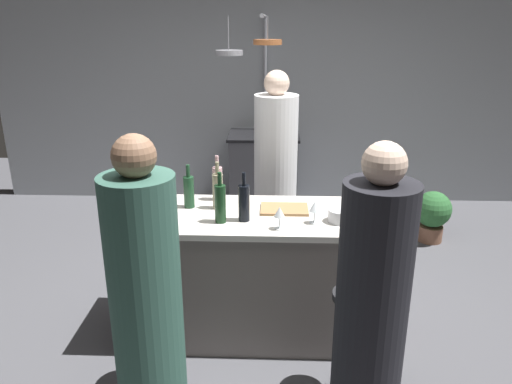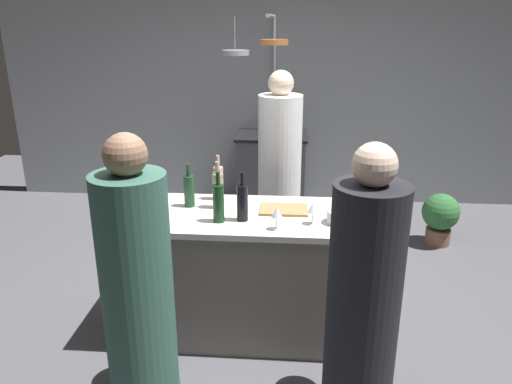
% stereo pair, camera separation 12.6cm
% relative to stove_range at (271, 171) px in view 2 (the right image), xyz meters
% --- Properties ---
extents(ground_plane, '(9.00, 9.00, 0.00)m').
position_rel_stove_range_xyz_m(ground_plane, '(0.00, -2.45, -0.45)').
color(ground_plane, '#4C4C51').
extents(back_wall, '(6.40, 0.16, 2.60)m').
position_rel_stove_range_xyz_m(back_wall, '(0.00, 0.40, 0.85)').
color(back_wall, '#9EA3A8').
rests_on(back_wall, ground_plane).
extents(kitchen_island, '(1.80, 0.72, 0.90)m').
position_rel_stove_range_xyz_m(kitchen_island, '(0.00, -2.45, 0.01)').
color(kitchen_island, slate).
rests_on(kitchen_island, ground_plane).
extents(stove_range, '(0.80, 0.64, 0.89)m').
position_rel_stove_range_xyz_m(stove_range, '(0.00, 0.00, 0.00)').
color(stove_range, '#47474C').
rests_on(stove_range, ground_plane).
extents(chef, '(0.37, 0.37, 1.74)m').
position_rel_stove_range_xyz_m(chef, '(0.13, -1.43, 0.36)').
color(chef, white).
rests_on(chef, ground_plane).
extents(bar_stool_left, '(0.28, 0.28, 0.68)m').
position_rel_stove_range_xyz_m(bar_stool_left, '(-0.54, -3.07, -0.07)').
color(bar_stool_left, '#4C4C51').
rests_on(bar_stool_left, ground_plane).
extents(guest_left, '(0.35, 0.35, 1.66)m').
position_rel_stove_range_xyz_m(guest_left, '(-0.49, -3.43, 0.32)').
color(guest_left, '#33594C').
rests_on(guest_left, ground_plane).
extents(bar_stool_right, '(0.28, 0.28, 0.68)m').
position_rel_stove_range_xyz_m(bar_stool_right, '(0.59, -3.07, -0.07)').
color(bar_stool_right, '#4C4C51').
rests_on(bar_stool_right, ground_plane).
extents(guest_right, '(0.35, 0.35, 1.64)m').
position_rel_stove_range_xyz_m(guest_right, '(0.60, -3.44, 0.31)').
color(guest_right, black).
rests_on(guest_right, ground_plane).
extents(overhead_pot_rack, '(0.60, 1.33, 2.17)m').
position_rel_stove_range_xyz_m(overhead_pot_rack, '(-0.06, -0.41, 1.19)').
color(overhead_pot_rack, gray).
rests_on(overhead_pot_rack, ground_plane).
extents(potted_plant, '(0.36, 0.36, 0.52)m').
position_rel_stove_range_xyz_m(potted_plant, '(1.71, -0.87, -0.15)').
color(potted_plant, brown).
rests_on(potted_plant, ground_plane).
extents(cutting_board, '(0.32, 0.22, 0.02)m').
position_rel_stove_range_xyz_m(cutting_board, '(0.19, -2.38, 0.46)').
color(cutting_board, '#997047').
rests_on(cutting_board, kitchen_island).
extents(pepper_mill, '(0.05, 0.05, 0.21)m').
position_rel_stove_range_xyz_m(pepper_mill, '(-0.74, -2.25, 0.56)').
color(pepper_mill, '#382319').
rests_on(pepper_mill, kitchen_island).
extents(wine_bottle_green, '(0.07, 0.07, 0.30)m').
position_rel_stove_range_xyz_m(wine_bottle_green, '(-0.46, -2.35, 0.57)').
color(wine_bottle_green, '#193D23').
rests_on(wine_bottle_green, kitchen_island).
extents(wine_bottle_white, '(0.07, 0.07, 0.33)m').
position_rel_stove_range_xyz_m(wine_bottle_white, '(-0.26, -2.36, 0.58)').
color(wine_bottle_white, gray).
rests_on(wine_bottle_white, kitchen_island).
extents(wine_bottle_dark, '(0.07, 0.07, 0.32)m').
position_rel_stove_range_xyz_m(wine_bottle_dark, '(-0.07, -2.57, 0.58)').
color(wine_bottle_dark, black).
rests_on(wine_bottle_dark, kitchen_island).
extents(wine_bottle_rose, '(0.07, 0.07, 0.32)m').
position_rel_stove_range_xyz_m(wine_bottle_rose, '(-0.28, -2.19, 0.58)').
color(wine_bottle_rose, '#B78C8E').
rests_on(wine_bottle_rose, kitchen_island).
extents(wine_bottle_red, '(0.07, 0.07, 0.33)m').
position_rel_stove_range_xyz_m(wine_bottle_red, '(-0.21, -2.60, 0.58)').
color(wine_bottle_red, '#143319').
rests_on(wine_bottle_red, kitchen_island).
extents(wine_glass_by_chef, '(0.07, 0.07, 0.15)m').
position_rel_stove_range_xyz_m(wine_glass_by_chef, '(0.16, -2.70, 0.56)').
color(wine_glass_by_chef, silver).
rests_on(wine_glass_by_chef, kitchen_island).
extents(wine_glass_near_left_guest, '(0.07, 0.07, 0.15)m').
position_rel_stove_range_xyz_m(wine_glass_near_left_guest, '(0.38, -2.60, 0.56)').
color(wine_glass_near_left_guest, silver).
rests_on(wine_glass_near_left_guest, kitchen_island).
extents(mixing_bowl_steel, '(0.16, 0.16, 0.08)m').
position_rel_stove_range_xyz_m(mixing_bowl_steel, '(0.55, -2.57, 0.49)').
color(mixing_bowl_steel, '#B7B7BC').
rests_on(mixing_bowl_steel, kitchen_island).
extents(mixing_bowl_blue, '(0.14, 0.14, 0.06)m').
position_rel_stove_range_xyz_m(mixing_bowl_blue, '(0.74, -2.26, 0.48)').
color(mixing_bowl_blue, '#334C6B').
rests_on(mixing_bowl_blue, kitchen_island).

